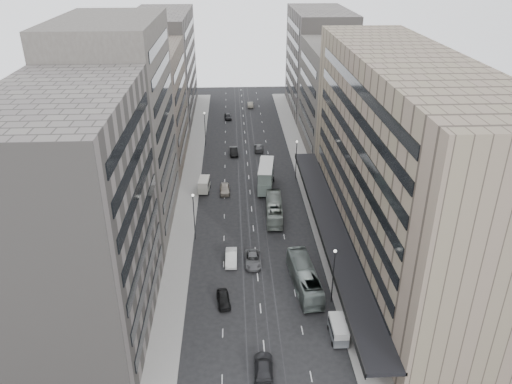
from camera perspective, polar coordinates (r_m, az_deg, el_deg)
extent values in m
plane|color=black|center=(73.09, 0.24, -10.16)|extent=(220.00, 220.00, 0.00)
cube|color=gray|center=(106.59, 5.60, 2.20)|extent=(4.00, 125.00, 0.15)
cube|color=gray|center=(105.85, -7.37, 1.93)|extent=(4.00, 125.00, 0.15)
cube|color=#7A6959|center=(76.59, 16.23, 3.43)|extent=(15.00, 60.00, 30.00)
cube|color=black|center=(78.96, 8.67, -3.98)|extent=(4.40, 60.00, 0.50)
cube|color=#4C4742|center=(117.66, 9.53, 10.50)|extent=(15.00, 28.00, 24.00)
cube|color=#67625D|center=(145.81, 7.18, 14.52)|extent=(15.00, 32.00, 28.00)
cube|color=#67625D|center=(60.91, -19.97, -3.29)|extent=(15.00, 28.00, 30.00)
cube|color=#4C4742|center=(84.03, -15.39, 7.03)|extent=(15.00, 26.00, 34.00)
cube|color=#665D4F|center=(110.64, -12.43, 9.50)|extent=(15.00, 28.00, 25.00)
cube|color=#67625D|center=(141.93, -10.53, 13.96)|extent=(15.00, 38.00, 28.00)
cylinder|color=#262628|center=(67.87, 8.80, -9.59)|extent=(0.16, 0.16, 8.00)
sphere|color=silver|center=(65.57, 9.05, -6.69)|extent=(0.44, 0.44, 0.44)
cylinder|color=#262628|center=(102.45, 4.61, 3.61)|extent=(0.16, 0.16, 8.00)
sphere|color=silver|center=(100.94, 4.69, 5.76)|extent=(0.44, 0.44, 0.44)
cylinder|color=#262628|center=(81.19, -7.08, -2.96)|extent=(0.16, 0.16, 8.00)
sphere|color=silver|center=(79.27, -7.24, -0.38)|extent=(0.44, 0.44, 0.44)
cylinder|color=#262628|center=(120.47, -5.84, 7.10)|extent=(0.16, 0.16, 8.00)
sphere|color=silver|center=(119.19, -5.93, 8.96)|extent=(0.44, 0.44, 0.44)
imported|color=gray|center=(71.30, 5.57, -9.68)|extent=(3.88, 12.37, 3.39)
imported|color=#94A096|center=(88.37, 2.09, -1.96)|extent=(3.28, 11.48, 3.16)
cube|color=gray|center=(98.53, 1.14, 1.29)|extent=(3.80, 9.73, 2.42)
cube|color=gray|center=(97.59, 1.15, 2.50)|extent=(3.70, 9.35, 2.11)
cube|color=silver|center=(97.14, 1.15, 3.10)|extent=(3.80, 9.73, 0.13)
cylinder|color=black|center=(96.06, 0.23, -0.20)|extent=(0.42, 1.08, 1.05)
cylinder|color=black|center=(95.93, 1.80, -0.25)|extent=(0.42, 1.08, 1.05)
cylinder|color=black|center=(102.20, 0.50, 1.51)|extent=(0.42, 1.08, 1.05)
cylinder|color=black|center=(102.08, 1.98, 1.46)|extent=(0.42, 1.08, 1.05)
cube|color=#525559|center=(64.40, 9.36, -15.50)|extent=(1.85, 4.39, 1.14)
cube|color=silver|center=(63.73, 9.43, -14.82)|extent=(1.81, 4.30, 0.90)
cylinder|color=black|center=(63.57, 8.74, -16.81)|extent=(0.19, 0.65, 0.65)
cylinder|color=black|center=(63.92, 10.42, -16.68)|extent=(0.19, 0.65, 0.65)
cylinder|color=black|center=(65.66, 8.26, -15.10)|extent=(0.19, 0.65, 0.65)
cylinder|color=black|center=(66.00, 9.88, -14.98)|extent=(0.19, 0.65, 0.65)
cube|color=beige|center=(98.22, -5.94, 0.59)|extent=(2.27, 4.45, 1.33)
cube|color=beige|center=(97.71, -5.98, 1.22)|extent=(2.22, 4.37, 1.05)
cylinder|color=black|center=(97.37, -6.59, -0.12)|extent=(0.25, 0.70, 0.69)
cylinder|color=black|center=(97.12, -5.46, -0.13)|extent=(0.25, 0.70, 0.69)
cylinder|color=black|center=(99.90, -6.38, 0.61)|extent=(0.25, 0.70, 0.69)
cylinder|color=black|center=(99.66, -5.28, 0.60)|extent=(0.25, 0.70, 0.69)
imported|color=black|center=(68.86, -3.74, -12.12)|extent=(2.17, 4.36, 1.43)
imported|color=white|center=(76.70, -2.85, -7.49)|extent=(1.83, 4.99, 1.63)
imported|color=#5A5B5D|center=(76.28, -0.37, -7.74)|extent=(2.42, 5.25, 1.46)
imported|color=black|center=(59.61, 0.88, -19.43)|extent=(2.45, 5.48, 1.56)
imported|color=#A79A8A|center=(97.42, -3.58, 0.34)|extent=(2.06, 4.85, 1.64)
imported|color=black|center=(115.53, -2.55, 4.67)|extent=(1.96, 5.02, 1.63)
imported|color=beige|center=(109.71, 1.15, 3.50)|extent=(3.37, 6.38, 1.71)
imported|color=#555658|center=(117.89, 0.31, 5.10)|extent=(2.11, 4.98, 1.43)
imported|color=black|center=(140.46, -3.23, 8.63)|extent=(2.20, 4.61, 1.52)
imported|color=#9E9783|center=(151.32, -0.64, 9.98)|extent=(1.67, 4.70, 1.55)
imported|color=black|center=(65.11, 10.10, -14.71)|extent=(0.87, 0.73, 2.02)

